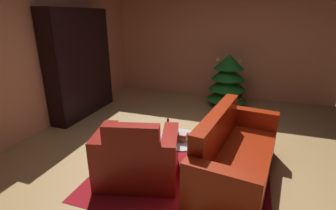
# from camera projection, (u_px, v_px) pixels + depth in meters

# --- Properties ---
(ground_plane) EXTENTS (7.83, 7.83, 0.00)m
(ground_plane) POSITION_uv_depth(u_px,v_px,m) (183.00, 158.00, 3.69)
(ground_plane) COLOR #A88551
(wall_back) EXTENTS (5.47, 0.06, 2.71)m
(wall_back) POSITION_uv_depth(u_px,v_px,m) (220.00, 43.00, 6.17)
(wall_back) COLOR tan
(wall_back) RESTS_ON ground
(wall_left) EXTENTS (0.06, 6.64, 2.71)m
(wall_left) POSITION_uv_depth(u_px,v_px,m) (24.00, 57.00, 4.06)
(wall_left) COLOR tan
(wall_left) RESTS_ON ground
(area_rug) EXTENTS (2.23, 2.02, 0.01)m
(area_rug) POSITION_uv_depth(u_px,v_px,m) (182.00, 171.00, 3.37)
(area_rug) COLOR maroon
(area_rug) RESTS_ON ground
(bookshelf_unit) EXTENTS (0.35, 1.66, 2.12)m
(bookshelf_unit) POSITION_uv_depth(u_px,v_px,m) (84.00, 63.00, 5.16)
(bookshelf_unit) COLOR black
(bookshelf_unit) RESTS_ON ground
(armchair_red) EXTENTS (1.12, 0.90, 0.88)m
(armchair_red) POSITION_uv_depth(u_px,v_px,m) (137.00, 159.00, 3.09)
(armchair_red) COLOR maroon
(armchair_red) RESTS_ON ground
(couch_red) EXTENTS (1.00, 1.95, 0.89)m
(couch_red) POSITION_uv_depth(u_px,v_px,m) (234.00, 158.00, 3.13)
(couch_red) COLOR #942009
(couch_red) RESTS_ON ground
(coffee_table) EXTENTS (0.63, 0.63, 0.42)m
(coffee_table) POSITION_uv_depth(u_px,v_px,m) (180.00, 142.00, 3.37)
(coffee_table) COLOR black
(coffee_table) RESTS_ON ground
(book_stack_on_table) EXTENTS (0.20, 0.17, 0.11)m
(book_stack_on_table) POSITION_uv_depth(u_px,v_px,m) (180.00, 136.00, 3.30)
(book_stack_on_table) COLOR gray
(book_stack_on_table) RESTS_ON coffee_table
(bottle_on_table) EXTENTS (0.08, 0.08, 0.27)m
(bottle_on_table) POSITION_uv_depth(u_px,v_px,m) (168.00, 130.00, 3.38)
(bottle_on_table) COLOR #602713
(bottle_on_table) RESTS_ON coffee_table
(decorated_tree) EXTENTS (0.93, 0.93, 1.18)m
(decorated_tree) POSITION_uv_depth(u_px,v_px,m) (228.00, 80.00, 5.68)
(decorated_tree) COLOR brown
(decorated_tree) RESTS_ON ground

